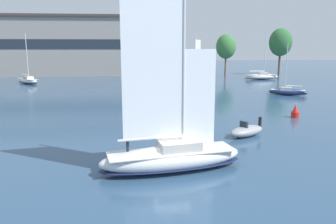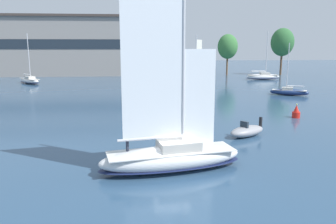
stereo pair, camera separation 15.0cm
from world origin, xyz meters
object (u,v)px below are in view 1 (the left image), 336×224
(tree_shore_left, at_px, (226,47))
(motor_tender, at_px, (247,131))
(sailboat_moored_far_slip, at_px, (28,80))
(channel_buoy, at_px, (295,112))
(tree_shore_right, at_px, (145,48))
(sailboat_main, at_px, (172,155))
(sailboat_moored_mid_channel, at_px, (261,76))
(tree_shore_center, at_px, (281,42))
(sailboat_moored_near_marina, at_px, (196,87))
(sailboat_moored_outer_mooring, at_px, (288,92))

(tree_shore_left, xyz_separation_m, motor_tender, (-16.27, -69.07, -8.12))
(sailboat_moored_far_slip, height_order, channel_buoy, sailboat_moored_far_slip)
(tree_shore_right, relative_size, sailboat_main, 0.85)
(sailboat_main, bearing_deg, tree_shore_right, 90.07)
(sailboat_main, distance_m, sailboat_moored_mid_channel, 69.81)
(tree_shore_left, relative_size, tree_shore_center, 0.87)
(tree_shore_center, xyz_separation_m, sailboat_moored_mid_channel, (-11.03, -14.47, -9.09))
(tree_shore_right, relative_size, channel_buoy, 6.86)
(tree_shore_center, bearing_deg, motor_tender, -115.66)
(sailboat_moored_far_slip, xyz_separation_m, motor_tender, (36.06, -50.08, -0.26))
(sailboat_moored_mid_channel, bearing_deg, sailboat_main, -115.63)
(tree_shore_center, height_order, sailboat_moored_near_marina, tree_shore_center)
(tree_shore_right, relative_size, sailboat_moored_far_slip, 1.02)
(tree_shore_left, relative_size, tree_shore_right, 1.05)
(tree_shore_center, bearing_deg, sailboat_moored_near_marina, -130.96)
(sailboat_moored_outer_mooring, bearing_deg, sailboat_moored_far_slip, 155.55)
(sailboat_moored_mid_channel, relative_size, sailboat_moored_far_slip, 1.08)
(tree_shore_center, height_order, channel_buoy, tree_shore_center)
(sailboat_moored_mid_channel, xyz_separation_m, channel_buoy, (-13.70, -47.13, -0.18))
(sailboat_moored_mid_channel, height_order, motor_tender, sailboat_moored_mid_channel)
(sailboat_main, relative_size, sailboat_moored_far_slip, 1.19)
(sailboat_moored_near_marina, bearing_deg, tree_shore_left, 67.26)
(tree_shore_right, height_order, sailboat_moored_mid_channel, sailboat_moored_mid_channel)
(tree_shore_center, distance_m, motor_tender, 77.51)
(tree_shore_left, height_order, sailboat_moored_near_marina, tree_shore_left)
(sailboat_main, bearing_deg, sailboat_moored_mid_channel, 64.37)
(sailboat_main, relative_size, channel_buoy, 8.04)
(tree_shore_left, height_order, motor_tender, tree_shore_left)
(tree_shore_center, height_order, sailboat_main, tree_shore_center)
(sailboat_moored_far_slip, distance_m, sailboat_moored_outer_mooring, 57.46)
(sailboat_moored_far_slip, relative_size, sailboat_moored_outer_mooring, 1.26)
(tree_shore_right, xyz_separation_m, sailboat_moored_near_marina, (8.62, -42.34, -7.32))
(tree_shore_left, distance_m, sailboat_moored_near_marina, 41.29)
(sailboat_main, distance_m, channel_buoy, 22.86)
(tree_shore_left, relative_size, sailboat_moored_far_slip, 1.07)
(sailboat_moored_near_marina, distance_m, motor_tender, 31.68)
(sailboat_moored_near_marina, distance_m, sailboat_moored_far_slip, 41.02)
(sailboat_moored_mid_channel, height_order, sailboat_moored_outer_mooring, sailboat_moored_mid_channel)
(sailboat_moored_far_slip, xyz_separation_m, sailboat_moored_outer_mooring, (52.31, -23.78, -0.16))
(sailboat_moored_near_marina, relative_size, sailboat_moored_far_slip, 0.93)
(tree_shore_right, bearing_deg, sailboat_moored_far_slip, -139.52)
(tree_shore_left, bearing_deg, motor_tender, -103.25)
(sailboat_moored_far_slip, relative_size, motor_tender, 2.60)
(sailboat_moored_near_marina, bearing_deg, tree_shore_right, 101.50)
(motor_tender, bearing_deg, sailboat_main, -134.54)
(tree_shore_right, relative_size, sailboat_moored_mid_channel, 0.94)
(motor_tender, bearing_deg, tree_shore_right, 96.19)
(tree_shore_center, relative_size, sailboat_moored_far_slip, 1.23)
(channel_buoy, bearing_deg, tree_shore_left, 82.85)
(sailboat_main, distance_m, motor_tender, 11.31)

